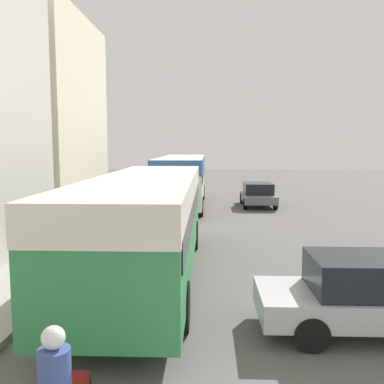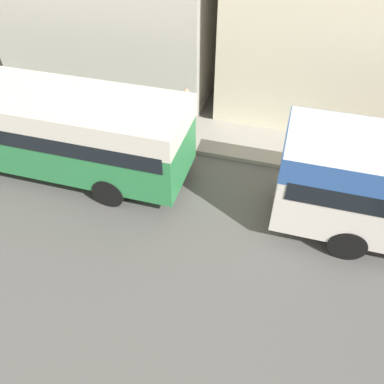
% 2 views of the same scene
% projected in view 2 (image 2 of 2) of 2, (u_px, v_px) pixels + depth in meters
% --- Properties ---
extents(bus_lead, '(2.61, 10.78, 2.81)m').
position_uv_depth(bus_lead, '(23.00, 117.00, 11.86)').
color(bus_lead, '#2D8447').
rests_on(bus_lead, ground_plane).
extents(pedestrian_near_curb, '(0.38, 0.38, 1.69)m').
position_uv_depth(pedestrian_near_curb, '(187.00, 110.00, 13.80)').
color(pedestrian_near_curb, '#232838').
rests_on(pedestrian_near_curb, sidewalk).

